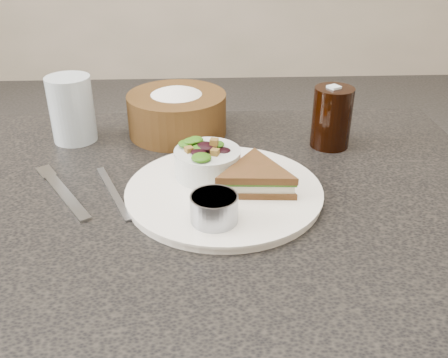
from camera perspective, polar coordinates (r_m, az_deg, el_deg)
dining_table at (r=1.03m, az=-2.62°, el=-19.70°), size 1.00×0.70×0.75m
dinner_plate at (r=0.78m, az=0.00°, el=-1.52°), size 0.30×0.30×0.01m
sandwich at (r=0.77m, az=3.63°, el=0.08°), size 0.15×0.15×0.04m
salad_bowl at (r=0.80m, az=-1.90°, el=2.40°), size 0.13×0.13×0.06m
dressing_ramekin at (r=0.69m, az=-1.13°, el=-3.40°), size 0.08×0.08×0.04m
orange_wedge at (r=0.82m, az=2.43°, el=1.76°), size 0.09×0.09×0.03m
fork at (r=0.82m, az=-17.76°, el=-1.66°), size 0.11×0.16×0.00m
knife at (r=0.81m, az=-12.54°, el=-1.49°), size 0.08×0.17×0.00m
bread_basket at (r=0.99m, az=-5.41°, el=8.21°), size 0.23×0.23×0.11m
cola_glass at (r=0.94m, az=12.25°, el=7.23°), size 0.07×0.07×0.12m
water_glass at (r=0.99m, az=-17.00°, el=7.64°), size 0.09×0.09×0.12m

